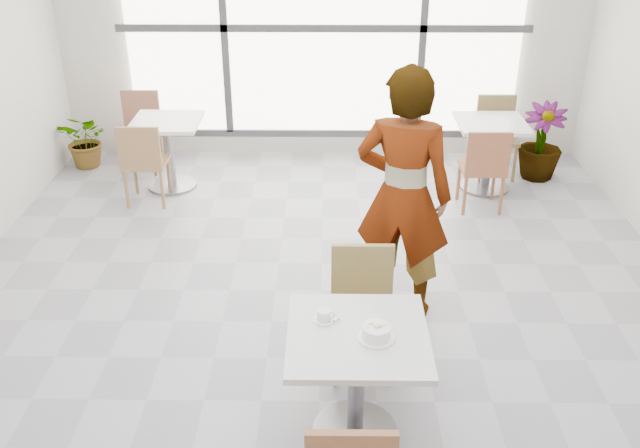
{
  "coord_description": "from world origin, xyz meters",
  "views": [
    {
      "loc": [
        0.04,
        -4.31,
        3.09
      ],
      "look_at": [
        0.0,
        -0.3,
        1.0
      ],
      "focal_mm": 38.67,
      "sensor_mm": 36.0,
      "label": 1
    }
  ],
  "objects_px": {
    "chair_far": "(362,301)",
    "bg_chair_left_near": "(143,159)",
    "plant_left": "(87,140)",
    "plant_right": "(541,142)",
    "bg_table_right": "(489,146)",
    "coffee_cup": "(324,316)",
    "bg_table_left": "(168,144)",
    "person": "(403,196)",
    "bg_chair_right_far": "(496,130)",
    "bg_chair_right_near": "(484,164)",
    "oatmeal_bowl": "(376,332)",
    "main_table": "(357,365)",
    "bg_chair_left_far": "(140,125)"
  },
  "relations": [
    {
      "from": "chair_far",
      "to": "bg_chair_left_near",
      "type": "bearing_deg",
      "value": 129.65
    },
    {
      "from": "plant_left",
      "to": "plant_right",
      "type": "relative_size",
      "value": 0.76
    },
    {
      "from": "bg_chair_left_near",
      "to": "bg_table_right",
      "type": "bearing_deg",
      "value": -172.97
    },
    {
      "from": "coffee_cup",
      "to": "bg_table_right",
      "type": "height_order",
      "value": "coffee_cup"
    },
    {
      "from": "coffee_cup",
      "to": "bg_table_left",
      "type": "xyz_separation_m",
      "value": [
        -1.66,
        3.52,
        -0.29
      ]
    },
    {
      "from": "person",
      "to": "bg_chair_right_far",
      "type": "distance_m",
      "value": 3.04
    },
    {
      "from": "bg_table_right",
      "to": "bg_chair_right_near",
      "type": "distance_m",
      "value": 0.57
    },
    {
      "from": "coffee_cup",
      "to": "plant_right",
      "type": "height_order",
      "value": "plant_right"
    },
    {
      "from": "bg_table_left",
      "to": "bg_table_right",
      "type": "distance_m",
      "value": 3.37
    },
    {
      "from": "oatmeal_bowl",
      "to": "coffee_cup",
      "type": "height_order",
      "value": "oatmeal_bowl"
    },
    {
      "from": "main_table",
      "to": "bg_table_left",
      "type": "relative_size",
      "value": 1.07
    },
    {
      "from": "bg_chair_left_near",
      "to": "bg_chair_right_near",
      "type": "relative_size",
      "value": 1.0
    },
    {
      "from": "coffee_cup",
      "to": "bg_chair_left_far",
      "type": "relative_size",
      "value": 0.18
    },
    {
      "from": "main_table",
      "to": "bg_chair_left_far",
      "type": "relative_size",
      "value": 0.92
    },
    {
      "from": "bg_table_right",
      "to": "bg_chair_left_far",
      "type": "height_order",
      "value": "bg_chair_left_far"
    },
    {
      "from": "coffee_cup",
      "to": "bg_chair_right_far",
      "type": "distance_m",
      "value": 4.37
    },
    {
      "from": "chair_far",
      "to": "bg_chair_right_near",
      "type": "distance_m",
      "value": 2.72
    },
    {
      "from": "bg_table_right",
      "to": "bg_chair_right_near",
      "type": "relative_size",
      "value": 0.86
    },
    {
      "from": "person",
      "to": "bg_chair_left_far",
      "type": "distance_m",
      "value": 3.91
    },
    {
      "from": "main_table",
      "to": "plant_right",
      "type": "distance_m",
      "value": 4.48
    },
    {
      "from": "bg_chair_right_far",
      "to": "plant_right",
      "type": "distance_m",
      "value": 0.49
    },
    {
      "from": "bg_chair_left_near",
      "to": "bg_chair_right_far",
      "type": "distance_m",
      "value": 3.79
    },
    {
      "from": "bg_chair_right_near",
      "to": "bg_chair_right_far",
      "type": "distance_m",
      "value": 1.03
    },
    {
      "from": "main_table",
      "to": "bg_table_left",
      "type": "xyz_separation_m",
      "value": [
        -1.85,
        3.64,
        -0.04
      ]
    },
    {
      "from": "bg_chair_left_near",
      "to": "bg_chair_right_far",
      "type": "height_order",
      "value": "same"
    },
    {
      "from": "coffee_cup",
      "to": "bg_chair_right_near",
      "type": "bearing_deg",
      "value": 62.39
    },
    {
      "from": "bg_chair_left_far",
      "to": "bg_chair_right_far",
      "type": "bearing_deg",
      "value": -1.86
    },
    {
      "from": "person",
      "to": "coffee_cup",
      "type": "bearing_deg",
      "value": 81.66
    },
    {
      "from": "plant_right",
      "to": "main_table",
      "type": "bearing_deg",
      "value": -118.71
    },
    {
      "from": "bg_chair_left_near",
      "to": "bg_chair_right_near",
      "type": "height_order",
      "value": "same"
    },
    {
      "from": "bg_table_right",
      "to": "bg_chair_left_near",
      "type": "xyz_separation_m",
      "value": [
        -3.53,
        -0.43,
        0.01
      ]
    },
    {
      "from": "coffee_cup",
      "to": "bg_table_left",
      "type": "distance_m",
      "value": 3.9
    },
    {
      "from": "person",
      "to": "bg_table_right",
      "type": "xyz_separation_m",
      "value": [
        1.14,
        2.27,
        -0.48
      ]
    },
    {
      "from": "coffee_cup",
      "to": "bg_chair_right_near",
      "type": "height_order",
      "value": "bg_chair_right_near"
    },
    {
      "from": "bg_chair_left_near",
      "to": "plant_right",
      "type": "height_order",
      "value": "bg_chair_left_near"
    },
    {
      "from": "bg_chair_left_far",
      "to": "plant_left",
      "type": "bearing_deg",
      "value": 179.49
    },
    {
      "from": "main_table",
      "to": "oatmeal_bowl",
      "type": "relative_size",
      "value": 3.81
    },
    {
      "from": "main_table",
      "to": "bg_chair_right_near",
      "type": "relative_size",
      "value": 0.92
    },
    {
      "from": "main_table",
      "to": "oatmeal_bowl",
      "type": "distance_m",
      "value": 0.29
    },
    {
      "from": "oatmeal_bowl",
      "to": "bg_table_right",
      "type": "height_order",
      "value": "oatmeal_bowl"
    },
    {
      "from": "bg_table_left",
      "to": "bg_chair_left_far",
      "type": "distance_m",
      "value": 0.7
    },
    {
      "from": "oatmeal_bowl",
      "to": "bg_chair_right_near",
      "type": "relative_size",
      "value": 0.24
    },
    {
      "from": "bg_table_right",
      "to": "bg_chair_right_far",
      "type": "bearing_deg",
      "value": 69.31
    },
    {
      "from": "oatmeal_bowl",
      "to": "plant_right",
      "type": "relative_size",
      "value": 0.25
    },
    {
      "from": "plant_left",
      "to": "bg_chair_left_near",
      "type": "bearing_deg",
      "value": -47.99
    },
    {
      "from": "person",
      "to": "bg_chair_left_near",
      "type": "distance_m",
      "value": 3.05
    },
    {
      "from": "oatmeal_bowl",
      "to": "bg_table_left",
      "type": "height_order",
      "value": "oatmeal_bowl"
    },
    {
      "from": "person",
      "to": "plant_left",
      "type": "distance_m",
      "value": 4.39
    },
    {
      "from": "main_table",
      "to": "bg_table_left",
      "type": "distance_m",
      "value": 4.08
    },
    {
      "from": "bg_chair_right_far",
      "to": "oatmeal_bowl",
      "type": "bearing_deg",
      "value": -111.07
    }
  ]
}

